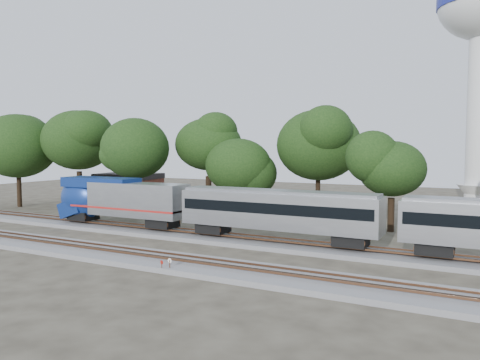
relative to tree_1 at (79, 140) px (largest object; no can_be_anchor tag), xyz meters
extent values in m
plane|color=#383328|center=(28.07, -17.93, -10.11)|extent=(160.00, 160.00, 0.00)
cube|color=slate|center=(28.07, -11.93, -9.91)|extent=(160.00, 5.00, 0.40)
cube|color=brown|center=(28.07, -12.65, -9.45)|extent=(160.00, 0.08, 0.15)
cube|color=brown|center=(28.07, -11.21, -9.45)|extent=(160.00, 0.08, 0.15)
cube|color=slate|center=(28.07, -21.93, -9.91)|extent=(160.00, 5.00, 0.40)
cube|color=brown|center=(28.07, -22.65, -9.45)|extent=(160.00, 0.08, 0.15)
cube|color=brown|center=(28.07, -21.21, -9.45)|extent=(160.00, 0.08, 0.15)
cube|color=silver|center=(21.10, -11.93, -6.63)|extent=(11.40, 3.23, 3.55)
ellipsoid|color=navy|center=(12.93, -11.93, -6.90)|extent=(5.81, 3.36, 4.95)
cube|color=navy|center=(15.83, -11.93, -4.97)|extent=(9.14, 3.16, 1.08)
cube|color=black|center=(13.46, -11.93, -5.83)|extent=(0.48, 2.47, 1.41)
cube|color=#A61D19|center=(19.81, -11.93, -7.55)|extent=(13.98, 3.27, 0.19)
cube|color=black|center=(13.09, -11.93, -8.89)|extent=(2.80, 2.37, 0.97)
cube|color=black|center=(24.38, -11.93, -8.89)|extent=(2.80, 2.37, 0.97)
cube|color=silver|center=(37.28, -11.93, -6.80)|extent=(18.71, 3.23, 3.23)
cube|color=black|center=(37.28, -11.93, -6.47)|extent=(18.07, 3.28, 0.97)
cube|color=gray|center=(37.28, -11.93, -5.13)|extent=(18.28, 2.58, 0.38)
cube|color=black|center=(30.50, -11.93, -8.89)|extent=(2.80, 2.37, 0.97)
cube|color=black|center=(44.05, -11.93, -8.89)|extent=(2.80, 2.37, 0.97)
cube|color=black|center=(50.66, -11.93, -8.89)|extent=(2.80, 2.37, 0.97)
cylinder|color=#512D19|center=(33.56, -24.30, -9.68)|extent=(0.06, 0.06, 0.85)
cylinder|color=#AA120C|center=(33.56, -24.30, -9.30)|extent=(0.29, 0.13, 0.30)
cylinder|color=#512D19|center=(34.02, -23.96, -9.63)|extent=(0.06, 0.06, 0.96)
cylinder|color=silver|center=(34.02, -23.96, -9.20)|extent=(0.34, 0.03, 0.34)
cube|color=#512D19|center=(34.13, -23.81, -9.96)|extent=(0.57, 0.44, 0.30)
cylinder|color=silver|center=(53.18, 25.63, 2.44)|extent=(3.58, 3.58, 25.09)
cone|color=silver|center=(53.18, 25.63, -8.31)|extent=(5.73, 5.73, 3.58)
cube|color=brown|center=(1.42, 9.37, -8.18)|extent=(10.32, 7.78, 3.85)
cube|color=black|center=(1.42, 9.37, -5.83)|extent=(10.54, 8.00, 0.87)
cylinder|color=black|center=(-8.78, -3.69, -7.61)|extent=(0.70, 0.70, 4.98)
ellipsoid|color=black|center=(-8.78, -3.69, -0.85)|extent=(9.40, 9.40, 7.99)
cylinder|color=black|center=(0.00, 0.00, -7.38)|extent=(0.70, 0.70, 5.45)
ellipsoid|color=black|center=(0.00, 0.00, 0.02)|extent=(10.28, 10.28, 8.74)
cylinder|color=black|center=(12.77, -2.40, -7.71)|extent=(0.70, 0.70, 4.80)
ellipsoid|color=black|center=(12.77, -2.40, -1.19)|extent=(9.05, 9.05, 7.70)
cylinder|color=black|center=(20.22, 4.05, -7.56)|extent=(0.70, 0.70, 5.10)
ellipsoid|color=black|center=(20.22, 4.05, -0.64)|extent=(9.61, 9.61, 8.17)
cylinder|color=black|center=(25.95, 1.95, -8.30)|extent=(0.70, 0.70, 3.61)
ellipsoid|color=black|center=(25.95, 1.95, -3.41)|extent=(6.80, 6.80, 5.78)
cylinder|color=black|center=(35.11, 6.51, -7.59)|extent=(0.70, 0.70, 5.03)
ellipsoid|color=black|center=(35.11, 6.51, -0.76)|extent=(9.49, 9.49, 8.06)
cylinder|color=black|center=(45.19, 0.59, -8.28)|extent=(0.70, 0.70, 3.65)
ellipsoid|color=black|center=(45.19, 0.59, -3.33)|extent=(6.88, 6.88, 5.85)
camera|label=1|loc=(53.80, -50.98, -1.06)|focal=35.00mm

